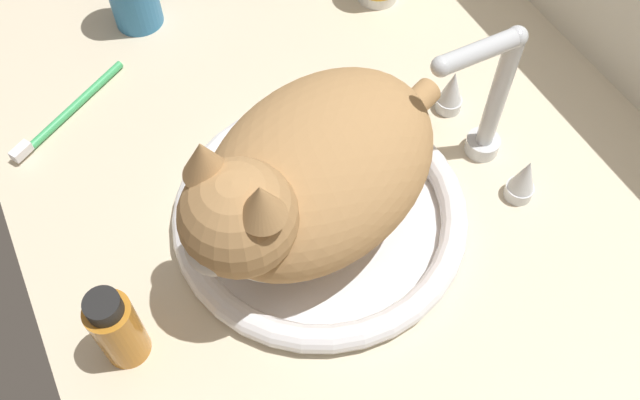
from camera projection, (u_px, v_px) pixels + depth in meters
countertop at (359, 201)px, 79.95cm from camera, size 106.12×73.84×3.00cm
sink_basin at (320, 213)px, 75.68cm from camera, size 32.38×32.38×2.93cm
faucet at (488, 110)px, 75.54cm from camera, size 17.78×11.77×19.17cm
cat at (305, 179)px, 67.20cm from camera, size 28.69×35.67×18.99cm
amber_bottle at (117, 328)px, 64.34cm from camera, size 4.45×4.45×10.74cm
toothbrush at (67, 112)px, 84.56cm from camera, size 10.46×16.49×1.70cm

